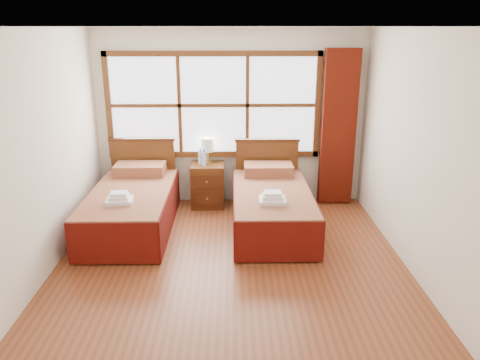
{
  "coord_description": "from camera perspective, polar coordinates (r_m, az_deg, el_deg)",
  "views": [
    {
      "loc": [
        0.02,
        -4.69,
        2.6
      ],
      "look_at": [
        0.11,
        0.7,
        0.83
      ],
      "focal_mm": 35.0,
      "sensor_mm": 36.0,
      "label": 1
    }
  ],
  "objects": [
    {
      "name": "curtain",
      "position": [
        7.12,
        11.9,
        6.19
      ],
      "size": [
        0.5,
        0.16,
        2.3
      ],
      "primitive_type": "cube",
      "color": "#581408",
      "rests_on": "wall_back"
    },
    {
      "name": "nightstand",
      "position": [
        7.07,
        -3.95,
        -0.64
      ],
      "size": [
        0.49,
        0.48,
        0.65
      ],
      "color": "#542D12",
      "rests_on": "floor"
    },
    {
      "name": "towels_left",
      "position": [
        5.92,
        -14.51,
        -2.19
      ],
      "size": [
        0.34,
        0.3,
        0.13
      ],
      "rotation": [
        0.0,
        0.0,
        0.09
      ],
      "color": "white",
      "rests_on": "bed_left"
    },
    {
      "name": "floor",
      "position": [
        5.36,
        -1.11,
        -10.85
      ],
      "size": [
        4.5,
        4.5,
        0.0
      ],
      "primitive_type": "plane",
      "color": "brown",
      "rests_on": "ground"
    },
    {
      "name": "wall_back",
      "position": [
        7.06,
        -1.16,
        7.55
      ],
      "size": [
        4.0,
        0.0,
        4.0
      ],
      "primitive_type": "plane",
      "rotation": [
        1.57,
        0.0,
        0.0
      ],
      "color": "silver",
      "rests_on": "floor"
    },
    {
      "name": "towels_right",
      "position": [
        5.77,
        3.97,
        -2.22
      ],
      "size": [
        0.33,
        0.29,
        0.14
      ],
      "rotation": [
        0.0,
        0.0,
        -0.02
      ],
      "color": "white",
      "rests_on": "bed_right"
    },
    {
      "name": "lamp",
      "position": [
        6.96,
        -3.97,
        4.22
      ],
      "size": [
        0.2,
        0.2,
        0.39
      ],
      "color": "gold",
      "rests_on": "nightstand"
    },
    {
      "name": "bed_left",
      "position": [
        6.45,
        -12.99,
        -3.08
      ],
      "size": [
        1.05,
        2.07,
        1.02
      ],
      "color": "#43210E",
      "rests_on": "floor"
    },
    {
      "name": "bottle_near",
      "position": [
        6.93,
        -4.84,
        2.75
      ],
      "size": [
        0.06,
        0.06,
        0.24
      ],
      "color": "silver",
      "rests_on": "nightstand"
    },
    {
      "name": "ceiling",
      "position": [
        4.69,
        -1.32,
        18.17
      ],
      "size": [
        4.5,
        4.5,
        0.0
      ],
      "primitive_type": "plane",
      "rotation": [
        3.14,
        0.0,
        0.0
      ],
      "color": "white",
      "rests_on": "wall_back"
    },
    {
      "name": "window",
      "position": [
        6.99,
        -3.25,
        9.08
      ],
      "size": [
        3.16,
        0.06,
        1.56
      ],
      "color": "white",
      "rests_on": "wall_back"
    },
    {
      "name": "bed_right",
      "position": [
        6.34,
        3.86,
        -3.09
      ],
      "size": [
        1.04,
        2.06,
        1.01
      ],
      "color": "#43210E",
      "rests_on": "floor"
    },
    {
      "name": "wall_right",
      "position": [
        5.25,
        21.21,
        2.59
      ],
      "size": [
        0.0,
        4.5,
        4.5
      ],
      "primitive_type": "plane",
      "rotation": [
        1.57,
        0.0,
        -1.57
      ],
      "color": "silver",
      "rests_on": "floor"
    },
    {
      "name": "wall_left",
      "position": [
        5.27,
        -23.55,
        2.35
      ],
      "size": [
        0.0,
        4.5,
        4.5
      ],
      "primitive_type": "plane",
      "rotation": [
        1.57,
        0.0,
        1.57
      ],
      "color": "silver",
      "rests_on": "floor"
    },
    {
      "name": "bottle_far",
      "position": [
        6.87,
        -4.4,
        2.62
      ],
      "size": [
        0.06,
        0.06,
        0.24
      ],
      "color": "silver",
      "rests_on": "nightstand"
    }
  ]
}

